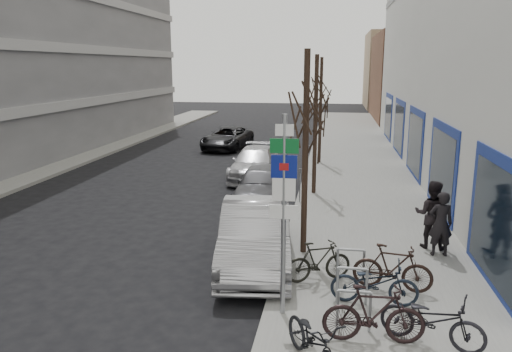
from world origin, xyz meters
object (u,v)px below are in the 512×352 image
(parked_car_back, at_px, (255,163))
(pedestrian_near, at_px, (441,224))
(lane_car, at_px, (227,138))
(pedestrian_far, at_px, (432,214))
(bike_far_curb, at_px, (433,315))
(bike_near_right, at_px, (374,314))
(bike_mid_curb, at_px, (375,279))
(highway_sign_pole, at_px, (284,204))
(tree_mid, at_px, (316,92))
(bike_rack, at_px, (352,281))
(meter_back, at_px, (308,156))
(tree_near, at_px, (306,105))
(parked_car_front, at_px, (255,235))
(tree_far, at_px, (321,85))
(parked_car_mid, at_px, (261,183))
(meter_mid, at_px, (300,182))
(meter_front, at_px, (285,230))
(bike_far_inner, at_px, (393,267))
(bike_mid_inner, at_px, (318,261))
(bike_near_left, at_px, (313,337))

(parked_car_back, height_order, pedestrian_near, pedestrian_near)
(lane_car, height_order, pedestrian_far, pedestrian_far)
(bike_far_curb, xyz_separation_m, parked_car_back, (-5.37, 13.60, -0.01))
(bike_near_right, distance_m, bike_mid_curb, 1.55)
(highway_sign_pole, relative_size, tree_mid, 0.76)
(bike_rack, xyz_separation_m, tree_mid, (-1.20, 9.40, 3.44))
(bike_far_curb, height_order, lane_car, lane_car)
(bike_near_right, bearing_deg, pedestrian_near, -26.26)
(meter_back, bearing_deg, pedestrian_near, -68.51)
(tree_near, xyz_separation_m, tree_mid, (0.00, 6.50, 0.00))
(parked_car_front, bearing_deg, lane_car, 96.98)
(bike_far_curb, distance_m, parked_car_back, 14.62)
(tree_far, relative_size, parked_car_mid, 1.35)
(tree_near, xyz_separation_m, pedestrian_far, (3.44, 0.88, -3.00))
(bike_near_right, bearing_deg, lane_car, 16.10)
(bike_mid_curb, bearing_deg, meter_mid, 17.69)
(meter_front, distance_m, pedestrian_far, 4.14)
(tree_mid, distance_m, bike_far_curb, 11.58)
(bike_far_inner, xyz_separation_m, lane_car, (-7.95, 19.37, -0.01))
(bike_mid_curb, relative_size, bike_mid_inner, 1.12)
(bike_mid_curb, height_order, pedestrian_far, pedestrian_far)
(tree_mid, height_order, pedestrian_near, tree_mid)
(tree_mid, bearing_deg, parked_car_mid, -152.35)
(bike_far_inner, distance_m, pedestrian_near, 2.79)
(parked_car_back, bearing_deg, highway_sign_pole, -78.08)
(tree_mid, height_order, lane_car, tree_mid)
(bike_near_left, relative_size, parked_car_front, 0.36)
(bike_mid_curb, bearing_deg, parked_car_back, 22.73)
(tree_mid, relative_size, bike_mid_curb, 3.01)
(bike_mid_inner, height_order, lane_car, lane_car)
(bike_far_curb, bearing_deg, parked_car_back, 42.49)
(bike_far_curb, relative_size, pedestrian_far, 0.97)
(highway_sign_pole, distance_m, bike_near_right, 2.60)
(bike_near_left, distance_m, pedestrian_far, 6.85)
(bike_mid_inner, height_order, pedestrian_far, pedestrian_far)
(bike_near_right, bearing_deg, bike_rack, 10.31)
(bike_near_right, xyz_separation_m, bike_far_inner, (0.58, 2.30, -0.03))
(tree_mid, distance_m, bike_near_left, 12.28)
(tree_far, xyz_separation_m, lane_car, (-5.83, 4.31, -3.43))
(bike_far_inner, distance_m, parked_car_mid, 8.57)
(meter_mid, height_order, bike_mid_curb, meter_mid)
(bike_far_curb, bearing_deg, bike_far_inner, 32.69)
(bike_far_inner, xyz_separation_m, pedestrian_near, (1.46, 2.36, 0.33))
(pedestrian_near, bearing_deg, meter_back, -73.49)
(tree_far, bearing_deg, highway_sign_pole, -90.69)
(tree_mid, bearing_deg, bike_far_inner, -76.14)
(parked_car_front, relative_size, pedestrian_far, 2.58)
(bike_near_left, bearing_deg, bike_mid_inner, 60.35)
(bike_mid_curb, height_order, bike_far_curb, bike_far_curb)
(meter_back, bearing_deg, bike_mid_curb, -80.98)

